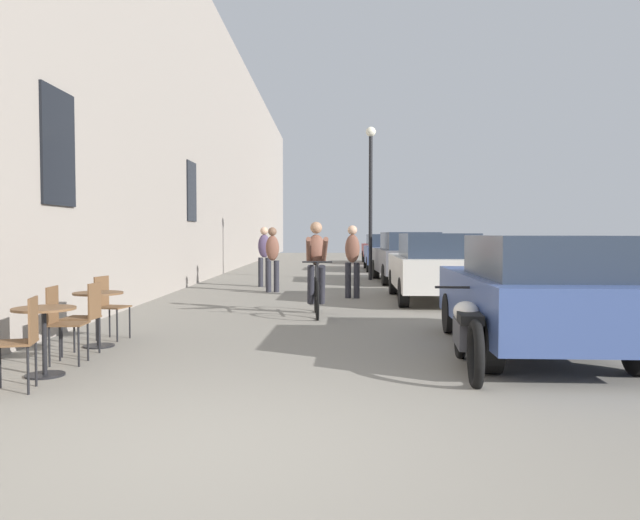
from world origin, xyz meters
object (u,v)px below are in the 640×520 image
Objects in this scene: cafe_chair_mid_toward_wall at (87,313)px; parked_car_third at (407,256)px; cafe_chair_near_toward_street at (22,337)px; street_lamp at (371,183)px; pedestrian_far at (264,253)px; cafe_table_mid at (98,307)px; cafe_chair_mid_toward_street at (108,303)px; parked_car_fourth at (387,252)px; cafe_chair_near_toward_wall at (62,319)px; parked_motorcycle at (467,333)px; parked_car_nearest at (532,292)px; parked_car_second at (434,266)px; pedestrian_near at (352,257)px; parked_car_fifth at (382,248)px; cyclist_on_bicycle at (316,271)px; cafe_table_near at (44,327)px; pedestrian_mid at (272,256)px.

parked_car_third reaches higher than cafe_chair_mid_toward_wall.
street_lamp reaches higher than cafe_chair_near_toward_street.
cafe_table_mid is at bearing -97.28° from pedestrian_far.
pedestrian_far is at bearing 81.77° from cafe_chair_mid_toward_street.
cafe_chair_mid_toward_street is (-0.07, 0.57, -0.00)m from cafe_table_mid.
cafe_chair_near_toward_wall is at bearing -106.21° from parked_car_fourth.
parked_car_third is at bearing 86.10° from parked_motorcycle.
cafe_table_mid is 9.43m from pedestrian_far.
street_lamp is at bearing 95.84° from parked_car_nearest.
cafe_chair_near_toward_street is 0.20× the size of parked_car_third.
cafe_table_mid is 0.43× the size of pedestrian_far.
parked_car_second is at bearing -40.92° from pedestrian_far.
parked_car_nearest reaches higher than parked_car_fourth.
parked_car_third is 2.03× the size of parked_motorcycle.
pedestrian_near is 1.89m from parked_car_second.
parked_car_fifth is at bearing 89.96° from parked_car_nearest.
parked_car_third is at bearing 64.00° from cafe_table_mid.
parked_car_nearest is at bearing -51.91° from cyclist_on_bicycle.
cafe_chair_mid_toward_street is at bearing 94.22° from cafe_chair_near_toward_street.
parked_car_third is (5.34, 12.78, 0.27)m from cafe_table_near.
street_lamp is 12.59m from parked_car_nearest.
cafe_chair_near_toward_wall is (-0.08, 0.61, -0.00)m from cafe_table_near.
cafe_chair_near_toward_street is 0.54× the size of pedestrian_mid.
street_lamp reaches higher than cyclist_on_bicycle.
cafe_chair_near_toward_street is at bearing -95.16° from pedestrian_far.
parked_car_second reaches higher than parked_motorcycle.
cyclist_on_bicycle is 6.27m from pedestrian_far.
pedestrian_far is at bearing 82.72° from cafe_table_mid.
pedestrian_mid is at bearing 81.85° from cafe_chair_near_toward_street.
parked_car_fifth is (5.47, 25.61, 0.23)m from cafe_chair_near_toward_street.
cafe_table_mid is (-0.07, 1.70, 0.00)m from cafe_table_near.
pedestrian_near is 3.87m from pedestrian_far.
cafe_table_near is at bearing -175.11° from parked_motorcycle.
parked_car_nearest reaches higher than cafe_chair_near_toward_wall.
pedestrian_far is at bearing 139.08° from parked_car_second.
pedestrian_mid is 0.77× the size of parked_motorcycle.
parked_car_second is 1.03× the size of parked_car_fifth.
parked_car_fourth is at bearing 75.17° from cafe_chair_near_toward_street.
pedestrian_mid reaches higher than cafe_table_near.
cafe_chair_mid_toward_wall reaches higher than parked_motorcycle.
cafe_table_near is at bearing -165.58° from parked_car_nearest.
cafe_table_near is 5.69m from cyclist_on_bicycle.
cafe_chair_near_toward_street is 15.18m from street_lamp.
cafe_chair_mid_toward_wall is at bearing 92.12° from cafe_chair_near_toward_street.
cafe_table_mid is (0.01, 1.10, 0.00)m from cafe_chair_near_toward_wall.
cafe_chair_near_toward_wall is 0.51m from cafe_chair_mid_toward_wall.
cafe_chair_near_toward_wall reaches higher than parked_motorcycle.
cafe_table_mid is 13.04m from street_lamp.
cafe_chair_mid_toward_street is at bearing 171.40° from parked_car_nearest.
cafe_chair_mid_toward_street is 0.21× the size of parked_car_fourth.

